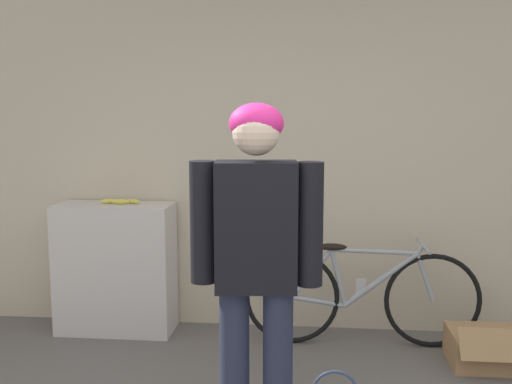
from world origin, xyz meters
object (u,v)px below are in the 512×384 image
at_px(banana, 120,201).
at_px(cardboard_box, 491,348).
at_px(person, 256,250).
at_px(bicycle, 361,295).

xyz_separation_m(banana, cardboard_box, (2.70, -0.41, -0.91)).
relative_size(person, banana, 5.32).
height_order(bicycle, cardboard_box, bicycle).
height_order(person, banana, person).
bearing_deg(banana, bicycle, -4.45).
bearing_deg(bicycle, cardboard_box, -18.60).
relative_size(bicycle, cardboard_box, 3.13).
height_order(bicycle, banana, banana).
bearing_deg(person, cardboard_box, 32.50).
distance_m(bicycle, banana, 1.96).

